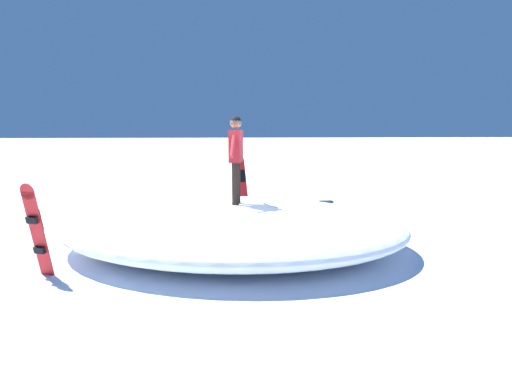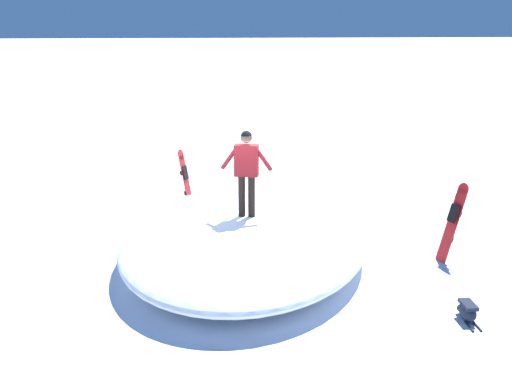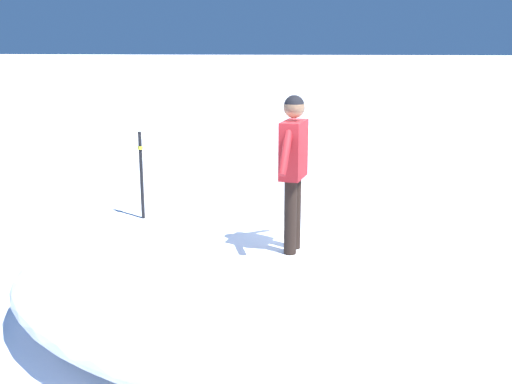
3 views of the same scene
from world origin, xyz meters
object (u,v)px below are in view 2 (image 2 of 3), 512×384
backpack_near (286,200)px  backpack_far (467,311)px  snowboarder_standing (246,165)px  snowboard_primary_upright (185,179)px  snowboard_secondary_upright (453,221)px

backpack_near → backpack_far: bearing=20.0°
snowboarder_standing → snowboard_primary_upright: snowboarder_standing is taller
snowboarder_standing → backpack_near: snowboarder_standing is taller
snowboard_secondary_upright → backpack_far: snowboard_secondary_upright is taller
snowboard_secondary_upright → backpack_far: size_ratio=2.37×
snowboard_primary_upright → snowboard_secondary_upright: size_ratio=0.98×
backpack_near → backpack_far: size_ratio=0.86×
backpack_near → snowboard_primary_upright: bearing=-89.2°
snowboard_primary_upright → backpack_near: bearing=90.8°
backpack_far → snowboarder_standing: bearing=-129.4°
snowboard_primary_upright → snowboard_secondary_upright: 6.67m
snowboarder_standing → snowboard_secondary_upright: (0.39, 4.17, -1.14)m
snowboard_secondary_upright → backpack_near: 4.79m
backpack_near → backpack_far: (6.20, 2.26, -0.03)m
snowboarder_standing → snowboard_secondary_upright: snowboarder_standing is taller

